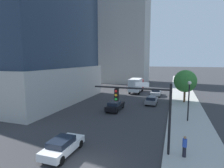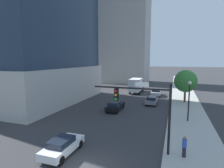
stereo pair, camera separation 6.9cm
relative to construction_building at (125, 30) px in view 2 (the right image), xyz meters
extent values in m
cube|color=#B2AFA8|center=(18.21, -30.12, -17.19)|extent=(5.00, 120.00, 0.15)
cube|color=#B2AFA8|center=(-11.10, -32.67, -14.14)|extent=(22.53, 22.94, 6.26)
cube|color=#B2AFA8|center=(-0.02, 0.02, -1.41)|extent=(15.35, 12.03, 31.72)
cube|color=red|center=(4.58, -3.59, 1.71)|extent=(0.90, 0.90, 37.95)
cylinder|color=black|center=(16.11, -46.06, -14.28)|extent=(0.20, 0.20, 5.68)
cylinder|color=black|center=(12.96, -46.06, -11.94)|extent=(6.30, 0.14, 0.14)
cube|color=black|center=(11.77, -46.06, -12.57)|extent=(0.32, 0.36, 1.05)
sphere|color=red|center=(11.77, -46.25, -12.23)|extent=(0.22, 0.22, 0.22)
sphere|color=orange|center=(11.77, -46.25, -12.57)|extent=(0.22, 0.22, 0.22)
sphere|color=green|center=(11.77, -46.25, -12.91)|extent=(0.22, 0.22, 0.22)
cube|color=white|center=(13.90, -46.06, -11.59)|extent=(1.10, 0.04, 0.36)
cylinder|color=black|center=(18.06, -36.89, -14.84)|extent=(0.16, 0.16, 4.55)
sphere|color=silver|center=(18.06, -36.89, -12.39)|extent=(0.44, 0.44, 0.44)
cylinder|color=brown|center=(18.13, -26.02, -15.98)|extent=(0.36, 0.36, 2.28)
sphere|color=#387F33|center=(18.13, -26.02, -13.37)|extent=(3.90, 3.90, 3.90)
cube|color=black|center=(7.98, -34.58, -16.65)|extent=(1.74, 4.65, 0.65)
cube|color=#19212D|center=(7.98, -35.15, -16.08)|extent=(1.46, 2.05, 0.47)
cylinder|color=black|center=(7.22, -33.00, -16.92)|extent=(0.22, 0.70, 0.70)
cylinder|color=black|center=(8.75, -33.00, -16.92)|extent=(0.22, 0.70, 0.70)
cylinder|color=black|center=(7.22, -36.17, -16.92)|extent=(0.22, 0.70, 0.70)
cylinder|color=black|center=(8.75, -36.17, -16.92)|extent=(0.22, 0.70, 0.70)
cube|color=#B7B7BC|center=(12.74, -20.96, -16.63)|extent=(1.89, 4.52, 0.67)
cube|color=#19212D|center=(12.74, -21.33, -16.05)|extent=(1.59, 2.15, 0.49)
cylinder|color=black|center=(11.90, -19.42, -16.91)|extent=(0.22, 0.72, 0.72)
cylinder|color=black|center=(13.57, -19.42, -16.91)|extent=(0.22, 0.72, 0.72)
cylinder|color=black|center=(11.90, -22.49, -16.91)|extent=(0.22, 0.72, 0.72)
cylinder|color=black|center=(13.57, -22.49, -16.91)|extent=(0.22, 0.72, 0.72)
cube|color=slate|center=(12.74, -28.84, -16.69)|extent=(1.78, 4.18, 0.58)
cube|color=#19212D|center=(12.74, -29.30, -16.13)|extent=(1.50, 1.96, 0.54)
cylinder|color=black|center=(11.95, -27.42, -16.93)|extent=(0.22, 0.68, 0.68)
cylinder|color=black|center=(13.52, -27.42, -16.93)|extent=(0.22, 0.68, 0.68)
cylinder|color=black|center=(11.95, -30.26, -16.93)|extent=(0.22, 0.68, 0.68)
cylinder|color=black|center=(13.52, -30.26, -16.93)|extent=(0.22, 0.68, 0.68)
cube|color=silver|center=(7.98, -48.51, -16.67)|extent=(1.76, 4.19, 0.61)
cube|color=#19212D|center=(7.98, -48.72, -16.13)|extent=(1.48, 2.11, 0.48)
cylinder|color=black|center=(7.21, -47.08, -16.92)|extent=(0.22, 0.69, 0.69)
cylinder|color=black|center=(8.76, -47.08, -16.92)|extent=(0.22, 0.69, 0.69)
cylinder|color=black|center=(7.21, -49.93, -16.92)|extent=(0.22, 0.69, 0.69)
cylinder|color=black|center=(8.76, -49.93, -16.92)|extent=(0.22, 0.69, 0.69)
cube|color=#B21E1E|center=(7.98, -16.23, -15.58)|extent=(2.35, 1.90, 2.19)
cube|color=white|center=(7.98, -19.70, -15.30)|extent=(2.35, 4.74, 2.76)
cylinder|color=black|center=(6.95, -16.23, -16.78)|extent=(0.30, 0.98, 0.98)
cylinder|color=black|center=(9.02, -16.23, -16.78)|extent=(0.30, 0.98, 0.98)
cylinder|color=black|center=(6.95, -20.89, -16.78)|extent=(0.30, 0.98, 0.98)
cylinder|color=black|center=(9.02, -20.89, -16.78)|extent=(0.30, 0.98, 0.98)
cylinder|color=black|center=(17.29, -46.08, -16.71)|extent=(0.28, 0.28, 0.82)
cylinder|color=#2D4CB2|center=(17.29, -46.08, -15.99)|extent=(0.34, 0.34, 0.63)
sphere|color=#997051|center=(17.29, -46.08, -15.56)|extent=(0.22, 0.22, 0.22)
camera|label=1|loc=(16.33, -60.67, -9.62)|focal=29.67mm
camera|label=2|loc=(16.40, -60.65, -9.62)|focal=29.67mm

